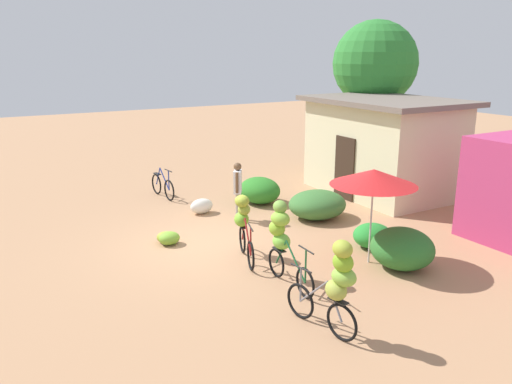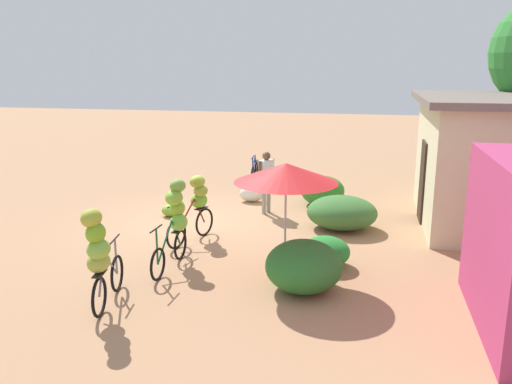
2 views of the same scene
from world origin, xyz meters
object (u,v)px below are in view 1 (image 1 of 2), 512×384
Objects in this scene: tree_behind_building at (375,64)px; banana_pile_on_ground at (168,238)px; bicycle_by_shop at (336,281)px; produce_sack at (202,206)px; bicycle_leftmost at (163,186)px; building_low at (383,146)px; bicycle_center_loaded at (282,236)px; bicycle_near_pile at (244,221)px; market_umbrella at (374,177)px; person_vendor at (238,185)px.

banana_pile_on_ground is at bearing -70.24° from tree_behind_building.
produce_sack is (-7.23, 0.83, -0.78)m from bicycle_by_shop.
tree_behind_building is at bearing 86.19° from bicycle_leftmost.
tree_behind_building is at bearing 145.15° from building_low.
bicycle_center_loaded is 0.98× the size of bicycle_by_shop.
bicycle_near_pile reaches higher than bicycle_leftmost.
bicycle_by_shop is 2.58× the size of banana_pile_on_ground.
market_umbrella is 7.84m from bicycle_leftmost.
building_low is 3.97m from tree_behind_building.
bicycle_center_loaded reaches higher than banana_pile_on_ground.
bicycle_near_pile is (5.12, -8.39, -3.26)m from tree_behind_building.
bicycle_by_shop is (9.43, -0.45, 0.63)m from bicycle_leftmost.
market_umbrella is 3.04m from bicycle_near_pile.
tree_behind_building is at bearing 121.39° from bicycle_near_pile.
bicycle_leftmost is at bearing 178.92° from bicycle_near_pile.
banana_pile_on_ground is 2.61m from person_vendor.
bicycle_center_loaded is (-0.19, -2.20, -0.99)m from market_umbrella.
tree_behind_building is 8.96m from produce_sack.
tree_behind_building is 3.55× the size of bicycle_near_pile.
tree_behind_building reaches higher than bicycle_center_loaded.
produce_sack reaches higher than banana_pile_on_ground.
produce_sack is 1.47m from person_vendor.
market_umbrella is at bearing 85.07° from bicycle_center_loaded.
market_umbrella reaches higher than person_vendor.
produce_sack is at bearing -149.28° from person_vendor.
building_low reaches higher than bicycle_leftmost.
building_low is 7.09× the size of produce_sack.
bicycle_center_loaded is at bearing 169.68° from bicycle_by_shop.
produce_sack is (-0.86, -6.15, -1.36)m from building_low.
tree_behind_building is 2.67× the size of market_umbrella.
bicycle_near_pile is (5.67, -0.11, 0.49)m from bicycle_leftmost.
bicycle_leftmost is 5.69m from bicycle_near_pile.
person_vendor reaches higher than banana_pile_on_ground.
building_low is at bearing -34.85° from tree_behind_building.
person_vendor is (-0.74, 2.36, 0.86)m from banana_pile_on_ground.
bicycle_by_shop is at bearing -13.39° from person_vendor.
bicycle_center_loaded is 2.53× the size of banana_pile_on_ground.
bicycle_center_loaded is at bearing -15.14° from person_vendor.
market_umbrella is (4.31, -4.37, 0.38)m from building_low.
produce_sack is (-3.47, 0.49, -0.64)m from bicycle_near_pile.
tree_behind_building is at bearing 138.08° from market_umbrella.
bicycle_center_loaded is at bearing -57.94° from building_low.
building_low is 3.01× the size of person_vendor.
person_vendor is (-2.40, 1.13, 0.15)m from bicycle_near_pile.
bicycle_by_shop is 6.34m from person_vendor.
bicycle_by_shop is 2.49× the size of produce_sack.
building_low is 7.34× the size of banana_pile_on_ground.
bicycle_leftmost is at bearing -162.66° from person_vendor.
building_low reaches higher than bicycle_near_pile.
bicycle_leftmost is 0.95× the size of bicycle_center_loaded.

